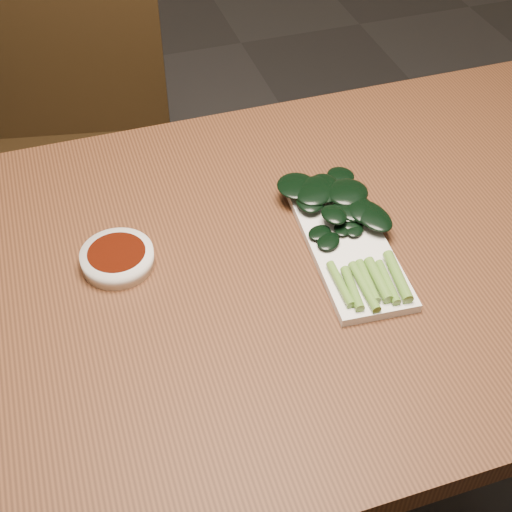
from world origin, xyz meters
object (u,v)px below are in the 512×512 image
object	(u,v)px
chair_far	(76,148)
gai_lan	(342,214)
serving_plate	(346,242)
table	(272,292)
sauce_bowl	(117,258)

from	to	relation	value
chair_far	gai_lan	size ratio (longest dim) A/B	2.85
chair_far	serving_plate	world-z (taller)	chair_far
table	serving_plate	world-z (taller)	serving_plate
sauce_bowl	serving_plate	world-z (taller)	sauce_bowl
table	gai_lan	xyz separation A→B (m)	(0.12, 0.04, 0.10)
table	chair_far	distance (m)	0.81
table	serving_plate	size ratio (longest dim) A/B	4.49
sauce_bowl	gai_lan	xyz separation A→B (m)	(0.34, -0.03, 0.01)
serving_plate	gai_lan	distance (m)	0.05
table	serving_plate	bearing A→B (deg)	-2.16
sauce_bowl	gai_lan	bearing A→B (deg)	-4.18
table	gai_lan	world-z (taller)	gai_lan
table	sauce_bowl	size ratio (longest dim) A/B	13.07
table	sauce_bowl	world-z (taller)	sauce_bowl
chair_far	gai_lan	distance (m)	0.85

